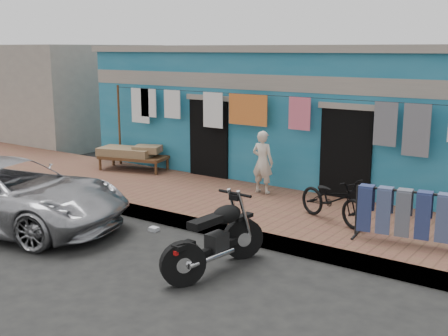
# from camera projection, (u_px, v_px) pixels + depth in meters

# --- Properties ---
(ground) EXTENTS (80.00, 80.00, 0.00)m
(ground) POSITION_uv_depth(u_px,v_px,m) (151.00, 260.00, 8.88)
(ground) COLOR black
(ground) RESTS_ON ground
(sidewalk) EXTENTS (28.00, 3.00, 0.25)m
(sidewalk) POSITION_uv_depth(u_px,v_px,m) (253.00, 209.00, 11.25)
(sidewalk) COLOR brown
(sidewalk) RESTS_ON ground
(curb) EXTENTS (28.00, 0.10, 0.25)m
(curb) POSITION_uv_depth(u_px,v_px,m) (210.00, 228.00, 10.09)
(curb) COLOR gray
(curb) RESTS_ON ground
(building) EXTENTS (12.20, 5.20, 3.36)m
(building) POSITION_uv_depth(u_px,v_px,m) (339.00, 113.00, 14.10)
(building) COLOR #1A688B
(building) RESTS_ON ground
(neighbor_left) EXTENTS (6.00, 5.00, 3.40)m
(neighbor_left) POSITION_uv_depth(u_px,v_px,m) (57.00, 93.00, 20.34)
(neighbor_left) COLOR #9E9384
(neighbor_left) RESTS_ON ground
(clothesline) EXTENTS (10.06, 0.06, 2.10)m
(clothesline) POSITION_uv_depth(u_px,v_px,m) (262.00, 117.00, 12.22)
(clothesline) COLOR brown
(clothesline) RESTS_ON sidewalk
(car) EXTENTS (5.06, 3.26, 1.32)m
(car) POSITION_uv_depth(u_px,v_px,m) (8.00, 193.00, 10.41)
(car) COLOR #ACACB1
(car) RESTS_ON ground
(seated_person) EXTENTS (0.49, 0.33, 1.34)m
(seated_person) POSITION_uv_depth(u_px,v_px,m) (263.00, 162.00, 11.93)
(seated_person) COLOR beige
(seated_person) RESTS_ON sidewalk
(bicycle) EXTENTS (1.65, 1.06, 1.00)m
(bicycle) POSITION_uv_depth(u_px,v_px,m) (333.00, 194.00, 9.95)
(bicycle) COLOR black
(bicycle) RESTS_ON sidewalk
(motorcycle) EXTENTS (0.84, 1.83, 1.13)m
(motorcycle) POSITION_uv_depth(u_px,v_px,m) (215.00, 235.00, 8.34)
(motorcycle) COLOR black
(motorcycle) RESTS_ON ground
(charpoy) EXTENTS (2.22, 1.75, 0.60)m
(charpoy) POSITION_uv_depth(u_px,v_px,m) (134.00, 158.00, 14.28)
(charpoy) COLOR brown
(charpoy) RESTS_ON sidewalk
(jeans_rack) EXTENTS (2.00, 0.90, 0.91)m
(jeans_rack) POSITION_uv_depth(u_px,v_px,m) (414.00, 217.00, 8.78)
(jeans_rack) COLOR black
(jeans_rack) RESTS_ON sidewalk
(litter_a) EXTENTS (0.17, 0.13, 0.07)m
(litter_a) POSITION_uv_depth(u_px,v_px,m) (154.00, 229.00, 10.30)
(litter_a) COLOR silver
(litter_a) RESTS_ON ground
(litter_b) EXTENTS (0.17, 0.19, 0.08)m
(litter_b) POSITION_uv_depth(u_px,v_px,m) (229.00, 248.00, 9.31)
(litter_b) COLOR silver
(litter_b) RESTS_ON ground
(litter_c) EXTENTS (0.19, 0.22, 0.08)m
(litter_c) POSITION_uv_depth(u_px,v_px,m) (229.00, 248.00, 9.34)
(litter_c) COLOR silver
(litter_c) RESTS_ON ground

